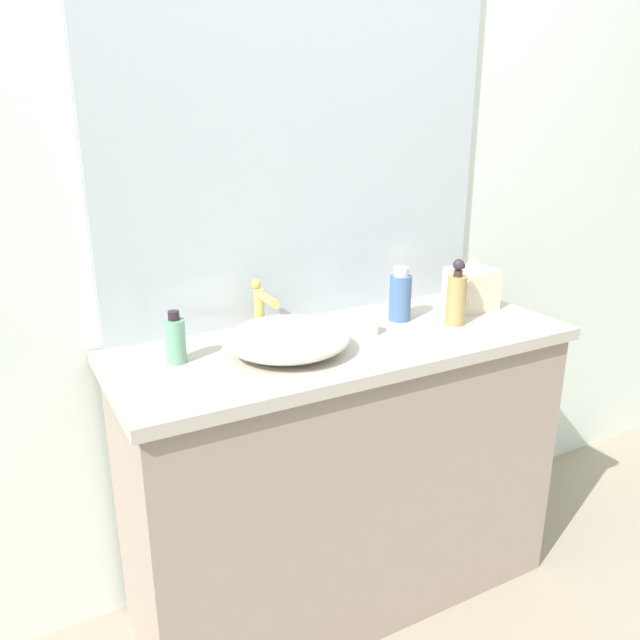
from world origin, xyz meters
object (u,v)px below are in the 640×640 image
Objects in this scene: candle_jar at (368,327)px; sink_basin at (288,338)px; soap_dispenser at (456,297)px; tissue_box at (471,286)px; lotion_bottle at (400,296)px; perfume_bottle at (176,340)px.

sink_basin is at bearing -173.99° from candle_jar.
soap_dispenser is 1.18× the size of tissue_box.
tissue_box is at bearing 34.72° from soap_dispenser.
tissue_box is at bearing 6.73° from sink_basin.
soap_dispenser is at bearing -10.40° from candle_jar.
lotion_bottle is 0.18m from candle_jar.
soap_dispenser reaches higher than sink_basin.
lotion_bottle is (-0.13, 0.11, -0.01)m from soap_dispenser.
tissue_box is at bearing -1.61° from lotion_bottle.
candle_jar is (0.27, 0.03, -0.02)m from sink_basin.
soap_dispenser reaches higher than tissue_box.
lotion_bottle is at bearing 137.65° from soap_dispenser.
soap_dispenser is 0.29m from candle_jar.
perfume_bottle is at bearing -179.21° from lotion_bottle.
perfume_bottle is 0.81× the size of tissue_box.
candle_jar is (-0.16, -0.06, -0.06)m from lotion_bottle.
soap_dispenser is 3.23× the size of candle_jar.
sink_basin is 1.96× the size of tissue_box.
tissue_box reaches higher than sink_basin.
perfume_bottle is at bearing 174.59° from candle_jar.
soap_dispenser is (0.55, -0.02, 0.04)m from sink_basin.
lotion_bottle is 0.71m from perfume_bottle.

